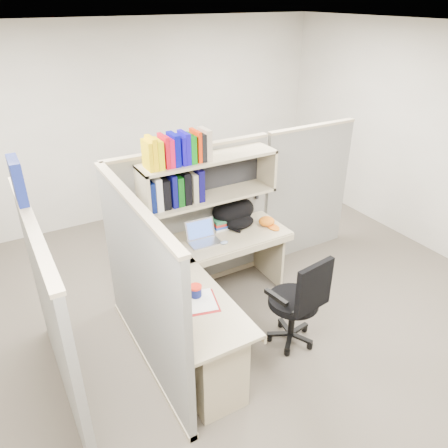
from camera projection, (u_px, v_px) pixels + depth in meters
ground at (235, 329)px, 4.33m from camera, size 6.00×6.00×0.00m
room_shell at (238, 177)px, 3.57m from camera, size 6.00×6.00×6.00m
cubicle at (178, 239)px, 4.09m from camera, size 3.79×1.84×1.95m
desk at (212, 326)px, 3.73m from camera, size 1.74×1.75×0.73m
laptop at (204, 233)px, 4.33m from camera, size 0.32×0.32×0.22m
backpack at (236, 213)px, 4.66m from camera, size 0.54×0.45×0.29m
orange_cap at (267, 221)px, 4.70m from camera, size 0.22×0.24×0.09m
snack_canister at (196, 291)px, 3.59m from camera, size 0.10×0.10×0.10m
tissue_box at (181, 318)px, 3.24m from camera, size 0.12×0.12×0.18m
mouse at (224, 243)px, 4.36m from camera, size 0.09×0.07×0.03m
paper_cup at (193, 230)px, 4.53m from camera, size 0.08×0.08×0.09m
book_stack at (218, 223)px, 4.65m from camera, size 0.17×0.22×0.10m
loose_paper at (201, 301)px, 3.56m from camera, size 0.29×0.34×0.00m
task_chair at (296, 314)px, 4.00m from camera, size 0.54×0.50×0.98m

